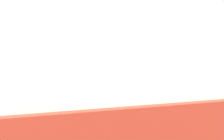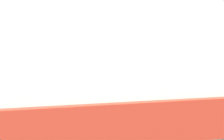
# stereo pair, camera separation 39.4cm
# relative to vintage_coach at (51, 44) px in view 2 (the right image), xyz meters

# --- Properties ---
(ground) EXTENTS (32.00, 26.00, 0.02)m
(ground) POSITION_rel_vintage_coach_xyz_m (1.73, 3.00, -2.04)
(ground) COLOR #464042
(breakwater) EXTENTS (31.36, 2.27, 2.40)m
(breakwater) POSITION_rel_vintage_coach_xyz_m (1.70, 14.82, -1.29)
(breakwater) COLOR tan
(breakwater) RESTS_ON ground
(parking_lines) EXTENTS (7.92, 4.40, 0.01)m
(parking_lines) POSITION_rel_vintage_coach_xyz_m (8.52, 6.50, -2.03)
(parking_lines) COLOR yellow
(parking_lines) RESTS_ON ground
(vintage_coach) EXTENTS (4.03, 8.89, 3.70)m
(vintage_coach) POSITION_rel_vintage_coach_xyz_m (0.00, 0.00, 0.00)
(vintage_coach) COLOR black
(vintage_coach) RESTS_ON ground
(parked_car_nearest) EXTENTS (4.11, 1.76, 1.86)m
(parked_car_nearest) POSITION_rel_vintage_coach_xyz_m (5.90, 6.86, -1.08)
(parked_car_nearest) COLOR black
(parked_car_nearest) RESTS_ON ground
(parked_car_middle) EXTENTS (4.14, 1.81, 1.86)m
(parked_car_middle) POSITION_rel_vintage_coach_xyz_m (8.78, 6.44, -1.08)
(parked_car_middle) COLOR black
(parked_car_middle) RESTS_ON ground
(pickup_truck) EXTENTS (5.07, 2.40, 2.26)m
(pickup_truck) POSITION_rel_vintage_coach_xyz_m (10.75, 6.42, -0.94)
(pickup_truck) COLOR black
(pickup_truck) RESTS_ON ground
(lamp_post) EXTENTS (1.12, 0.24, 6.85)m
(lamp_post) POSITION_rel_vintage_coach_xyz_m (4.57, 8.95, 1.79)
(lamp_post) COLOR #5B5B60
(lamp_post) RESTS_ON ground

